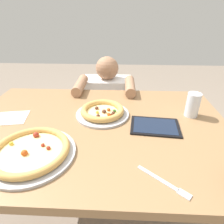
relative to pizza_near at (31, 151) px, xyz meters
The scene contains 9 objects.
ground_plane 0.84m from the pizza_near, 46.21° to the left, with size 8.00×8.00×0.00m, color gray.
dining_table 0.35m from the pizza_near, 46.21° to the left, with size 1.37×0.94×0.75m.
pizza_near is the anchor object (origin of this frame).
pizza_far 0.43m from the pizza_near, 53.18° to the left, with size 0.29×0.29×0.05m.
water_cup_clear 0.83m from the pizza_near, 25.83° to the left, with size 0.07×0.07×0.13m.
paper_napkin 0.37m from the pizza_near, 129.04° to the left, with size 0.16×0.14×0.00m, color white.
fork 0.53m from the pizza_near, 12.81° to the right, with size 0.17×0.14×0.00m.
tablet 0.58m from the pizza_near, 23.85° to the left, with size 0.25×0.19×0.01m.
diner_seated 1.02m from the pizza_near, 75.36° to the left, with size 0.43×0.53×0.94m.
Camera 1 is at (0.12, -0.83, 1.28)m, focal length 30.88 mm.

